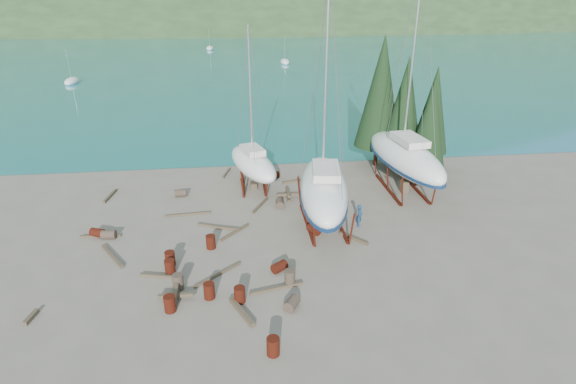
{
  "coord_description": "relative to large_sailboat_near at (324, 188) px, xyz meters",
  "views": [
    {
      "loc": [
        -1.65,
        -23.92,
        14.49
      ],
      "look_at": [
        1.55,
        3.0,
        2.49
      ],
      "focal_mm": 28.0,
      "sensor_mm": 36.0,
      "label": 1
    }
  ],
  "objects": [
    {
      "name": "timber_2",
      "position": [
        -15.59,
        6.33,
        -2.59
      ],
      "size": [
        0.54,
        2.38,
        0.19
      ],
      "primitive_type": "cube",
      "rotation": [
        0.0,
        0.0,
        2.99
      ],
      "color": "brown",
      "rests_on": "ground"
    },
    {
      "name": "timber_1",
      "position": [
        1.59,
        -2.37,
        -2.59
      ],
      "size": [
        1.56,
        1.71,
        0.19
      ],
      "primitive_type": "cube",
      "rotation": [
        0.0,
        0.0,
        0.73
      ],
      "color": "brown",
      "rests_on": "ground"
    },
    {
      "name": "timber_4",
      "position": [
        -7.6,
        0.42,
        -2.6
      ],
      "size": [
        1.9,
        0.97,
        0.17
      ],
      "primitive_type": "cube",
      "rotation": [
        0.0,
        0.0,
        1.15
      ],
      "color": "brown",
      "rests_on": "ground"
    },
    {
      "name": "timber_8",
      "position": [
        -6.58,
        -0.01,
        -2.59
      ],
      "size": [
        1.85,
        0.81,
        0.19
      ],
      "primitive_type": "cube",
      "rotation": [
        0.0,
        0.0,
        1.23
      ],
      "color": "brown",
      "rests_on": "ground"
    },
    {
      "name": "drum_13",
      "position": [
        -9.27,
        -8.21,
        -2.25
      ],
      "size": [
        0.58,
        0.58,
        0.88
      ],
      "primitive_type": "cylinder",
      "color": "#5A1F0F",
      "rests_on": "ground"
    },
    {
      "name": "drum_17",
      "position": [
        -3.09,
        -6.69,
        -2.25
      ],
      "size": [
        0.58,
        0.58,
        0.88
      ],
      "primitive_type": "cylinder",
      "color": "#2D2823",
      "rests_on": "ground"
    },
    {
      "name": "drum_15",
      "position": [
        -14.08,
        -0.34,
        -2.4
      ],
      "size": [
        0.92,
        0.65,
        0.58
      ],
      "primitive_type": "cylinder",
      "rotation": [
        1.57,
        0.0,
        1.49
      ],
      "color": "#2D2823",
      "rests_on": "ground"
    },
    {
      "name": "timber_pile_fore",
      "position": [
        -9.09,
        -7.37,
        -2.39
      ],
      "size": [
        1.8,
        1.8,
        0.6
      ],
      "color": "brown",
      "rests_on": "ground"
    },
    {
      "name": "drum_3",
      "position": [
        -4.45,
        -11.74,
        -2.25
      ],
      "size": [
        0.58,
        0.58,
        0.88
      ],
      "primitive_type": "cylinder",
      "color": "#5A1F0F",
      "rests_on": "ground"
    },
    {
      "name": "timber_5",
      "position": [
        -3.86,
        -7.08,
        -2.6
      ],
      "size": [
        2.96,
        0.82,
        0.16
      ],
      "primitive_type": "cube",
      "rotation": [
        0.0,
        0.0,
        1.79
      ],
      "color": "brown",
      "rests_on": "ground"
    },
    {
      "name": "drum_1",
      "position": [
        -3.24,
        -8.7,
        -2.4
      ],
      "size": [
        0.96,
        1.05,
        0.58
      ],
      "primitive_type": "cylinder",
      "rotation": [
        1.57,
        0.0,
        2.58
      ],
      "color": "#2D2823",
      "rests_on": "ground"
    },
    {
      "name": "drum_9",
      "position": [
        -10.13,
        5.84,
        -2.4
      ],
      "size": [
        0.92,
        0.64,
        0.58
      ],
      "primitive_type": "cylinder",
      "rotation": [
        1.57,
        0.0,
        1.64
      ],
      "color": "#2D2823",
      "rests_on": "ground"
    },
    {
      "name": "cypress_mid_right",
      "position": [
        10.06,
        7.08,
        2.23
      ],
      "size": [
        3.06,
        3.06,
        8.5
      ],
      "color": "black",
      "rests_on": "ground"
    },
    {
      "name": "timber_9",
      "position": [
        -6.62,
        10.27,
        -2.61
      ],
      "size": [
        0.74,
        2.27,
        0.15
      ],
      "primitive_type": "cube",
      "rotation": [
        0.0,
        0.0,
        2.88
      ],
      "color": "brown",
      "rests_on": "ground"
    },
    {
      "name": "timber_14",
      "position": [
        -13.37,
        -2.7,
        -2.59
      ],
      "size": [
        1.87,
        2.7,
        0.18
      ],
      "primitive_type": "cube",
      "rotation": [
        0.0,
        0.0,
        0.59
      ],
      "color": "brown",
      "rests_on": "ground"
    },
    {
      "name": "small_sailboat_shore",
      "position": [
        -4.4,
        7.14,
        -0.64
      ],
      "size": [
        4.75,
        8.17,
        12.46
      ],
      "rotation": [
        0.0,
        0.0,
        0.32
      ],
      "color": "white",
      "rests_on": "ground"
    },
    {
      "name": "far_house_left",
      "position": [
        -63.94,
        187.08,
        0.24
      ],
      "size": [
        6.6,
        5.6,
        5.6
      ],
      "color": "beige",
      "rests_on": "ground"
    },
    {
      "name": "timber_11",
      "position": [
        -6.03,
        -0.62,
        -2.61
      ],
      "size": [
        1.94,
        2.07,
        0.15
      ],
      "primitive_type": "cube",
      "rotation": [
        0.0,
        0.0,
        2.39
      ],
      "color": "brown",
      "rests_on": "ground"
    },
    {
      "name": "far_house_center",
      "position": [
        -23.94,
        187.08,
        0.24
      ],
      "size": [
        6.6,
        5.6,
        5.6
      ],
      "color": "beige",
      "rests_on": "ground"
    },
    {
      "name": "drum_6",
      "position": [
        -0.82,
        -1.23,
        -2.4
      ],
      "size": [
        0.94,
        1.05,
        0.58
      ],
      "primitive_type": "cylinder",
      "rotation": [
        1.57,
        0.0,
        0.52
      ],
      "color": "#5A1F0F",
      "rests_on": "ground"
    },
    {
      "name": "timber_3",
      "position": [
        -7.0,
        -5.39,
        -2.61
      ],
      "size": [
        2.58,
        2.21,
        0.15
      ],
      "primitive_type": "cube",
      "rotation": [
        0.0,
        0.0,
        2.27
      ],
      "color": "brown",
      "rests_on": "ground"
    },
    {
      "name": "drum_0",
      "position": [
        -9.66,
        -4.86,
        -2.25
      ],
      "size": [
        0.58,
        0.58,
        0.88
      ],
      "primitive_type": "cylinder",
      "color": "#5A1F0F",
      "rests_on": "ground"
    },
    {
      "name": "far_hill",
      "position": [
        -3.94,
        317.08,
        -2.69
      ],
      "size": [
        800.0,
        360.0,
        110.0
      ],
      "primitive_type": "ellipsoid",
      "color": "#21351A",
      "rests_on": "ground"
    },
    {
      "name": "cypress_near_right",
      "position": [
        8.56,
        9.08,
        3.1
      ],
      "size": [
        3.6,
        3.6,
        10.0
      ],
      "color": "black",
      "rests_on": "ground"
    },
    {
      "name": "ground",
      "position": [
        -3.94,
        -2.92,
        -2.69
      ],
      "size": [
        600.0,
        600.0,
        0.0
      ],
      "primitive_type": "plane",
      "color": "#675F51",
      "rests_on": "ground"
    },
    {
      "name": "drum_7",
      "position": [
        -5.82,
        -7.89,
        -2.25
      ],
      "size": [
        0.58,
        0.58,
        0.88
      ],
      "primitive_type": "cylinder",
      "color": "#5A1F0F",
      "rests_on": "ground"
    },
    {
      "name": "cypress_back_left",
      "position": [
        7.06,
        11.08,
        3.98
      ],
      "size": [
        4.14,
        4.14,
        11.5
      ],
      "color": "black",
      "rests_on": "ground"
    },
    {
      "name": "far_house_right",
      "position": [
        26.06,
        187.08,
        0.24
      ],
      "size": [
        6.6,
        5.6,
        5.6
      ],
      "color": "beige",
      "rests_on": "ground"
    },
    {
      "name": "cypress_far_right",
      "position": [
        11.56,
        10.08,
        2.52
      ],
      "size": [
        3.24,
        3.24,
        9.0
      ],
      "color": "black",
      "rests_on": "ground"
    },
    {
      "name": "timber_17",
      "position": [
        -14.68,
        -0.08,
        -2.6
      ],
      "size": [
        2.59,
        0.28,
        0.16
      ],
      "primitive_type": "cube",
      "rotation": [
        0.0,
        0.0,
        1.52
      ],
      "color": "brown",
      "rests_on": "ground"
    },
    {
      "name": "moored_boat_mid",
      "position": [
        6.06,
        77.08,
        -2.3
      ],
      "size": [
        2.0,
        5.0,
        6.05
      ],
      "color": "white",
      "rests_on": "ground"
    },
    {
      "name": "drum_14",
      "position": [
        -7.49,
        -2.33,
        -2.25
      ],
      "size": [
        0.58,
        0.58,
        0.88
      ],
      "primitive_type": "cylinder",
      "color": "#5A1F0F",
      "rests_on": "ground"
    },
    {
      "name": "timber_10",
      "position": [
        -4.09,
        3.33,
        -2.6
      ],
      "size": [
        1.41,
        2.52,
        0.16
      ],
      "primitive_type": "cube",
      "rotation": [
        0.0,
        0.0,
        2.66
      ],
      "color": "brown",
      "rests_on": "ground"
    },
    {
      "name": "large_sailboat_near",
      "position": [
        0.0,
        0.0,
        0.0
      ],
      "size": [
        4.61,
        10.91,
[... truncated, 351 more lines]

